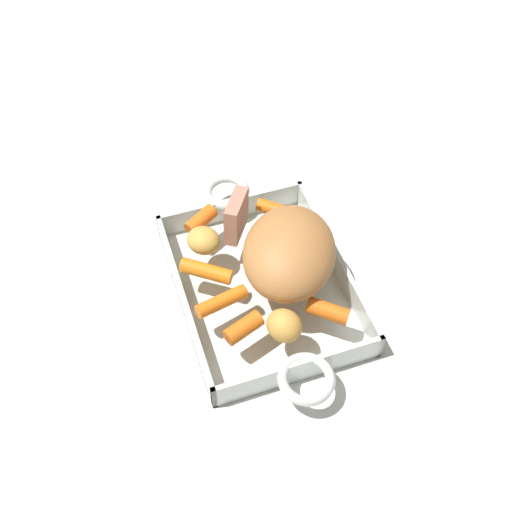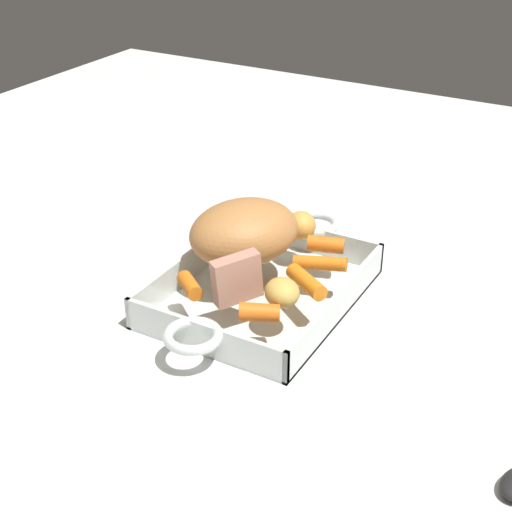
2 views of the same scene
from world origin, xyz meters
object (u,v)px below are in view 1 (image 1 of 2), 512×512
(potato_halved, at_px, (204,240))
(baby_carrot_center_left, at_px, (206,271))
(pork_roast, at_px, (289,252))
(baby_carrot_center_right, at_px, (201,220))
(roast_slice_thick, at_px, (236,216))
(potato_whole, at_px, (284,326))
(baby_carrot_short, at_px, (222,301))
(baby_carrot_long, at_px, (243,328))
(roasting_dish, at_px, (262,285))
(baby_carrot_southwest, at_px, (273,209))
(baby_carrot_northeast, at_px, (328,311))

(potato_halved, bearing_deg, baby_carrot_center_left, 168.31)
(pork_roast, height_order, baby_carrot_center_right, pork_roast)
(roast_slice_thick, relative_size, potato_whole, 1.30)
(roast_slice_thick, height_order, baby_carrot_short, roast_slice_thick)
(baby_carrot_short, relative_size, baby_carrot_center_left, 1.00)
(pork_roast, distance_m, roast_slice_thick, 0.10)
(baby_carrot_long, distance_m, potato_halved, 0.15)
(potato_whole, bearing_deg, baby_carrot_long, 68.70)
(pork_roast, bearing_deg, roasting_dish, 72.66)
(potato_whole, height_order, potato_halved, potato_whole)
(roasting_dish, distance_m, potato_whole, 0.12)
(baby_carrot_center_right, bearing_deg, baby_carrot_southwest, -95.99)
(roast_slice_thick, bearing_deg, baby_carrot_southwest, -76.39)
(baby_carrot_center_right, xyz_separation_m, baby_carrot_southwest, (-0.01, -0.11, -0.00))
(baby_carrot_southwest, bearing_deg, baby_carrot_long, 150.15)
(baby_carrot_short, bearing_deg, baby_carrot_long, -163.53)
(baby_carrot_center_left, relative_size, potato_whole, 1.52)
(pork_roast, bearing_deg, potato_whole, 156.46)
(roasting_dish, bearing_deg, potato_whole, 176.69)
(roasting_dish, distance_m, baby_carrot_center_right, 0.13)
(pork_roast, xyz_separation_m, baby_carrot_short, (-0.02, 0.10, -0.03))
(baby_carrot_center_left, bearing_deg, pork_roast, -104.72)
(baby_carrot_short, distance_m, baby_carrot_northeast, 0.14)
(baby_carrot_northeast, bearing_deg, pork_roast, 15.37)
(roasting_dish, bearing_deg, baby_carrot_northeast, -148.80)
(roast_slice_thick, bearing_deg, potato_whole, -178.71)
(pork_roast, relative_size, baby_carrot_short, 2.17)
(potato_halved, bearing_deg, roast_slice_thick, -71.80)
(roasting_dish, distance_m, pork_roast, 0.08)
(roasting_dish, distance_m, baby_carrot_southwest, 0.12)
(roast_slice_thick, height_order, potato_whole, roast_slice_thick)
(baby_carrot_center_left, bearing_deg, baby_carrot_long, -168.78)
(baby_carrot_long, distance_m, baby_carrot_northeast, 0.11)
(potato_whole, bearing_deg, pork_roast, -23.54)
(baby_carrot_center_right, bearing_deg, roast_slice_thick, -119.31)
(roast_slice_thick, relative_size, baby_carrot_long, 1.21)
(roasting_dish, relative_size, baby_carrot_center_right, 8.39)
(roast_slice_thick, xyz_separation_m, baby_carrot_short, (-0.12, 0.06, -0.02))
(baby_carrot_long, bearing_deg, potato_halved, 3.95)
(pork_roast, bearing_deg, roast_slice_thick, 25.27)
(roasting_dish, bearing_deg, pork_roast, -107.34)
(pork_roast, bearing_deg, baby_carrot_long, 129.85)
(baby_carrot_center_left, distance_m, baby_carrot_northeast, 0.17)
(pork_roast, relative_size, baby_carrot_long, 3.05)
(roast_slice_thick, height_order, baby_carrot_northeast, roast_slice_thick)
(baby_carrot_southwest, bearing_deg, baby_carrot_short, 138.33)
(baby_carrot_short, distance_m, potato_halved, 0.10)
(baby_carrot_center_right, bearing_deg, baby_carrot_northeast, -150.85)
(baby_carrot_center_right, bearing_deg, potato_whole, -166.62)
(roasting_dish, xyz_separation_m, potato_whole, (-0.10, 0.01, 0.05))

